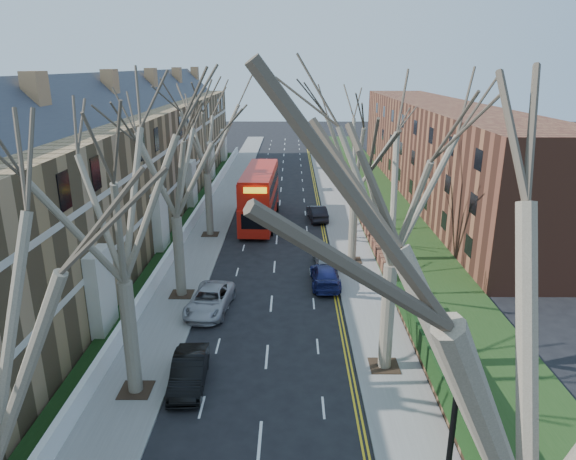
{
  "coord_description": "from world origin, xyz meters",
  "views": [
    {
      "loc": [
        1.21,
        -13.5,
        13.97
      ],
      "look_at": [
        0.99,
        20.59,
        2.93
      ],
      "focal_mm": 32.0,
      "sensor_mm": 36.0,
      "label": 1
    }
  ],
  "objects": [
    {
      "name": "double_decker_bus",
      "position": [
        -1.66,
        31.94,
        2.4
      ],
      "size": [
        3.27,
        11.77,
        4.86
      ],
      "rotation": [
        0.0,
        0.0,
        3.1
      ],
      "color": "#B4170C",
      "rests_on": "ground"
    },
    {
      "name": "car_right_mid",
      "position": [
        3.7,
        21.18,
        0.67
      ],
      "size": [
        1.71,
        3.99,
        1.34
      ],
      "primitive_type": "imported",
      "rotation": [
        0.0,
        0.0,
        3.17
      ],
      "color": "#9EA3A7",
      "rests_on": "ground"
    },
    {
      "name": "pavement_right",
      "position": [
        6.0,
        39.0,
        0.06
      ],
      "size": [
        3.0,
        102.0,
        0.12
      ],
      "primitive_type": "cube",
      "color": "slate",
      "rests_on": "ground"
    },
    {
      "name": "tree_right_far",
      "position": [
        5.7,
        22.0,
        9.24
      ],
      "size": [
        10.15,
        10.15,
        14.22
      ],
      "color": "#695E4B",
      "rests_on": "ground"
    },
    {
      "name": "wall_hedge_right",
      "position": [
        7.7,
        2.0,
        1.12
      ],
      "size": [
        0.7,
        24.0,
        1.8
      ],
      "color": "#4F3722",
      "rests_on": "ground"
    },
    {
      "name": "car_left_mid",
      "position": [
        -3.42,
        6.62,
        0.69
      ],
      "size": [
        1.68,
        4.24,
        1.37
      ],
      "primitive_type": "imported",
      "rotation": [
        0.0,
        0.0,
        0.05
      ],
      "color": "black",
      "rests_on": "ground"
    },
    {
      "name": "terrace_left",
      "position": [
        -13.65,
        31.0,
        5.53
      ],
      "size": [
        9.7,
        78.0,
        13.6
      ],
      "color": "olive",
      "rests_on": "ground"
    },
    {
      "name": "car_right_near",
      "position": [
        3.47,
        17.85,
        0.67
      ],
      "size": [
        1.93,
        4.64,
        1.34
      ],
      "primitive_type": "imported",
      "rotation": [
        0.0,
        0.0,
        3.15
      ],
      "color": "navy",
      "rests_on": "ground"
    },
    {
      "name": "flats_right",
      "position": [
        17.46,
        43.0,
        4.98
      ],
      "size": [
        13.97,
        54.0,
        10.0
      ],
      "color": "brown",
      "rests_on": "ground"
    },
    {
      "name": "tree_left_mid",
      "position": [
        -5.7,
        6.0,
        9.56
      ],
      "size": [
        10.5,
        10.5,
        14.71
      ],
      "color": "#695E4B",
      "rests_on": "ground"
    },
    {
      "name": "tree_left_far",
      "position": [
        -5.7,
        16.0,
        9.24
      ],
      "size": [
        10.15,
        10.15,
        14.22
      ],
      "color": "#695E4B",
      "rests_on": "ground"
    },
    {
      "name": "tree_right_mid",
      "position": [
        5.7,
        8.0,
        9.56
      ],
      "size": [
        10.5,
        10.5,
        14.71
      ],
      "color": "#695E4B",
      "rests_on": "ground"
    },
    {
      "name": "pavement_left",
      "position": [
        -6.0,
        39.0,
        0.06
      ],
      "size": [
        3.0,
        102.0,
        0.12
      ],
      "primitive_type": "cube",
      "color": "slate",
      "rests_on": "ground"
    },
    {
      "name": "front_wall_left",
      "position": [
        -7.65,
        31.0,
        0.62
      ],
      "size": [
        0.3,
        78.0,
        1.0
      ],
      "color": "white",
      "rests_on": "ground"
    },
    {
      "name": "car_right_far",
      "position": [
        3.65,
        32.77,
        0.7
      ],
      "size": [
        1.97,
        4.41,
        1.41
      ],
      "primitive_type": "imported",
      "rotation": [
        0.0,
        0.0,
        3.26
      ],
      "color": "black",
      "rests_on": "ground"
    },
    {
      "name": "grass_verge_right",
      "position": [
        10.5,
        39.0,
        0.15
      ],
      "size": [
        6.0,
        102.0,
        0.06
      ],
      "color": "#1D3914",
      "rests_on": "ground"
    },
    {
      "name": "tree_right_near",
      "position": [
        5.7,
        -6.0,
        9.86
      ],
      "size": [
        10.85,
        10.85,
        15.2
      ],
      "color": "#695E4B",
      "rests_on": "ground"
    },
    {
      "name": "tree_left_dist",
      "position": [
        -5.7,
        28.0,
        9.56
      ],
      "size": [
        10.5,
        10.5,
        14.71
      ],
      "color": "#695E4B",
      "rests_on": "ground"
    },
    {
      "name": "car_left_far",
      "position": [
        -3.6,
        14.05,
        0.68
      ],
      "size": [
        2.77,
        5.1,
        1.36
      ],
      "primitive_type": "imported",
      "rotation": [
        0.0,
        0.0,
        -0.11
      ],
      "color": "#A4A3A9",
      "rests_on": "ground"
    }
  ]
}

